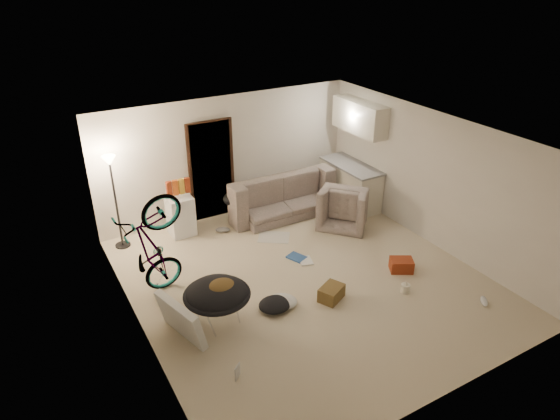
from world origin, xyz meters
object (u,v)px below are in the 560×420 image
drink_case_a (331,293)px  drink_case_b (401,265)px  saucer_chair (217,300)px  tv_box (181,320)px  juicer (405,288)px  mini_fridge (181,216)px  armchair (346,208)px  kitchen_counter (350,185)px  bicycle (155,270)px  sofa (277,197)px  floor_lamp (113,182)px

drink_case_a → drink_case_b: bearing=-23.4°
saucer_chair → tv_box: 0.59m
juicer → saucer_chair: bearing=164.5°
mini_fridge → tv_box: size_ratio=0.85×
armchair → drink_case_b: size_ratio=2.48×
kitchen_counter → armchair: kitchen_counter is taller
drink_case_b → juicer: size_ratio=1.80×
bicycle → drink_case_b: (3.89, -1.41, -0.37)m
armchair → bicycle: 4.17m
kitchen_counter → sofa: kitchen_counter is taller
sofa → mini_fridge: mini_fridge is taller
armchair → juicer: (-0.62, -2.47, -0.22)m
bicycle → mini_fridge: size_ratio=2.33×
saucer_chair → armchair: bearing=24.9°
saucer_chair → tv_box: saucer_chair is taller
kitchen_counter → sofa: 1.64m
tv_box → drink_case_b: tv_box is taller
tv_box → juicer: 3.61m
armchair → tv_box: bearing=70.9°
floor_lamp → drink_case_a: bearing=-53.5°
kitchen_counter → juicer: (-1.21, -3.13, -0.35)m
armchair → juicer: bearing=124.7°
kitchen_counter → saucer_chair: 4.75m
floor_lamp → kitchen_counter: (4.83, -0.65, -0.87)m
kitchen_counter → bicycle: bearing=-165.7°
kitchen_counter → mini_fridge: 3.73m
kitchen_counter → sofa: size_ratio=0.65×
mini_fridge → tv_box: (-1.05, -2.90, -0.09)m
drink_case_b → mini_fridge: bearing=162.2°
bicycle → juicer: 4.03m
kitchen_counter → drink_case_a: bearing=-131.4°
drink_case_b → saucer_chair: bearing=-155.0°
drink_case_a → juicer: drink_case_a is taller
armchair → saucer_chair: size_ratio=0.97×
kitchen_counter → sofa: bearing=164.1°
armchair → tv_box: 4.47m
bicycle → sofa: bearing=-67.6°
sofa → juicer: sofa is taller
bicycle → mini_fridge: (1.05, 1.75, -0.09)m
bicycle → drink_case_a: 2.81m
bicycle → saucer_chair: (0.58, -1.11, -0.07)m
saucer_chair → drink_case_b: size_ratio=2.57×
bicycle → drink_case_b: size_ratio=4.80×
sofa → armchair: sofa is taller
mini_fridge → bicycle: bearing=-121.3°
mini_fridge → saucer_chair: (-0.47, -2.86, 0.02)m
bicycle → mini_fridge: bicycle is taller
tv_box → drink_case_b: size_ratio=2.42×
bicycle → drink_case_a: bearing=-127.2°
saucer_chair → juicer: bearing=-15.5°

